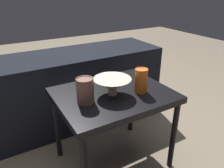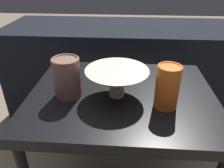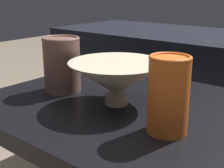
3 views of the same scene
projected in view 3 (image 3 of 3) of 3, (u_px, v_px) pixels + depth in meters
The scene contains 5 objects.
table at pixel (127, 126), 0.78m from camera, with size 0.70×0.55×0.54m.
couch_backdrop at pixel (218, 112), 1.30m from camera, with size 1.50×0.50×0.63m.
bowl at pixel (116, 79), 0.74m from camera, with size 0.23×0.23×0.10m.
vase_textured_left at pixel (62, 63), 0.83m from camera, with size 0.10×0.10×0.15m.
vase_colorful_right at pixel (168, 94), 0.59m from camera, with size 0.08×0.08×0.15m.
Camera 3 is at (0.42, -0.58, 0.81)m, focal length 50.00 mm.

